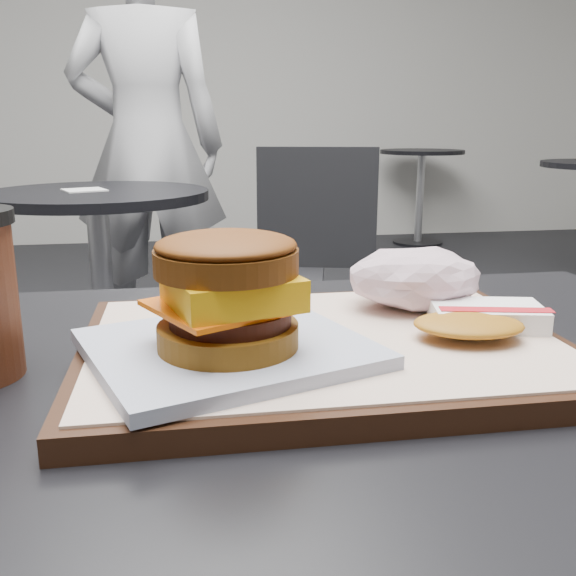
% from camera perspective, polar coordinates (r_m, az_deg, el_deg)
% --- Properties ---
extents(serving_tray, '(0.38, 0.28, 0.02)m').
position_cam_1_polar(serving_tray, '(0.52, 3.16, -5.35)').
color(serving_tray, black).
rests_on(serving_tray, customer_table).
extents(breakfast_sandwich, '(0.24, 0.22, 0.09)m').
position_cam_1_polar(breakfast_sandwich, '(0.45, -5.37, -1.59)').
color(breakfast_sandwich, silver).
rests_on(breakfast_sandwich, serving_tray).
extents(hash_brown, '(0.13, 0.10, 0.02)m').
position_cam_1_polar(hash_brown, '(0.54, 16.60, -2.70)').
color(hash_brown, white).
rests_on(hash_brown, serving_tray).
extents(crumpled_wrapper, '(0.12, 0.10, 0.05)m').
position_cam_1_polar(crumpled_wrapper, '(0.60, 11.24, 0.87)').
color(crumpled_wrapper, silver).
rests_on(crumpled_wrapper, serving_tray).
extents(neighbor_table, '(0.70, 0.70, 0.75)m').
position_cam_1_polar(neighbor_table, '(2.14, -16.34, 2.98)').
color(neighbor_table, black).
rests_on(neighbor_table, ground).
extents(napkin, '(0.16, 0.16, 0.00)m').
position_cam_1_polar(napkin, '(2.12, -17.66, 8.30)').
color(napkin, white).
rests_on(napkin, neighbor_table).
extents(neighbor_chair, '(0.64, 0.51, 0.88)m').
position_cam_1_polar(neighbor_chair, '(2.16, -0.64, 2.59)').
color(neighbor_chair, '#A1A1A6').
rests_on(neighbor_chair, ground).
extents(patron, '(0.68, 0.48, 1.74)m').
position_cam_1_polar(patron, '(2.75, -12.40, 12.35)').
color(patron, silver).
rests_on(patron, ground).
extents(bg_table_far, '(0.66, 0.66, 0.75)m').
position_cam_1_polar(bg_table_far, '(5.30, 11.73, 9.91)').
color(bg_table_far, black).
rests_on(bg_table_far, ground).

